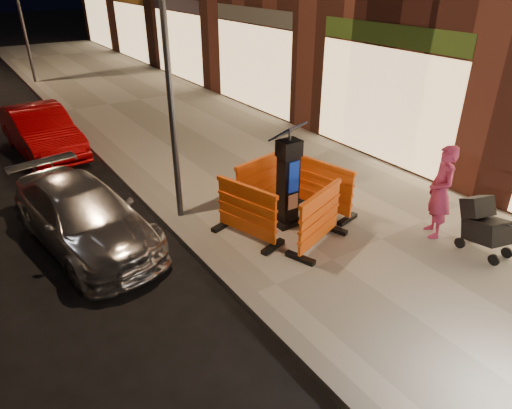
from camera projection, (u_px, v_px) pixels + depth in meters
ground_plane at (249, 303)px, 7.25m from camera, size 120.00×120.00×0.00m
sidewalk at (381, 242)px, 8.70m from camera, size 6.00×60.00×0.15m
kerb at (249, 299)px, 7.21m from camera, size 0.30×60.00×0.15m
parking_kiosk at (288, 179)px, 8.73m from camera, size 0.76×0.76×1.97m
barrier_front at (319, 219)px, 8.24m from camera, size 1.52×1.03×1.10m
barrier_back at (260, 182)px, 9.63m from camera, size 1.50×0.86×1.10m
barrier_kerbside at (247, 212)px, 8.46m from camera, size 0.97×1.52×1.10m
barrier_bldgside at (324, 188)px, 9.40m from camera, size 0.88×1.51×1.10m
car_silver at (89, 243)px, 8.83m from camera, size 2.22×4.27×1.18m
car_red at (46, 153)px, 13.07m from camera, size 1.67×4.08×1.32m
man at (440, 192)px, 8.42m from camera, size 0.73×0.79×1.80m
stroller at (487, 228)px, 8.04m from camera, size 0.72×0.92×1.02m
street_lamp_mid at (168, 68)px, 8.12m from camera, size 0.12×0.12×6.00m
street_lamp_far at (20, 9)px, 19.15m from camera, size 0.12×0.12×6.00m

